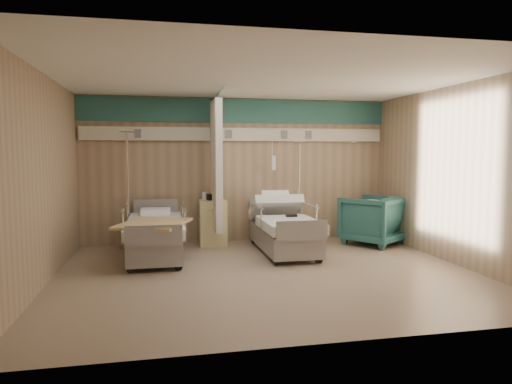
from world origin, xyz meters
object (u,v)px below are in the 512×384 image
bedside_cabinet (213,223)px  iv_stand_right (299,222)px  bed_left (155,239)px  visitor_armchair (373,220)px  bed_right (284,235)px  iv_stand_left (129,225)px

bedside_cabinet → iv_stand_right: (1.65, -0.18, -0.02)m
bed_left → visitor_armchair: (4.05, 0.35, 0.15)m
bed_right → visitor_armchair: size_ratio=2.11×
iv_stand_right → iv_stand_left: 3.18m
bedside_cabinet → iv_stand_right: size_ratio=0.43×
bedside_cabinet → iv_stand_left: (-1.53, -0.02, 0.01)m
bed_right → bedside_cabinet: size_ratio=2.54×
iv_stand_right → bed_left: bearing=-165.0°
visitor_armchair → iv_stand_right: 1.40m
visitor_armchair → iv_stand_left: bearing=-42.0°
bed_left → bedside_cabinet: bedside_cabinet is taller
bed_right → visitor_armchair: (1.85, 0.35, 0.15)m
visitor_armchair → bed_right: bearing=-24.6°
iv_stand_right → iv_stand_left: size_ratio=0.92×
bed_left → visitor_armchair: visitor_armchair is taller
bedside_cabinet → visitor_armchair: size_ratio=0.83×
bed_right → bed_left: (-2.20, 0.00, 0.00)m
iv_stand_left → bed_right: bearing=-18.3°
bed_right → iv_stand_right: (0.50, 0.72, 0.09)m
bedside_cabinet → visitor_armchair: visitor_armchair is taller
bed_right → iv_stand_left: (-2.68, 0.88, 0.12)m
visitor_armchair → iv_stand_left: (-4.53, 0.54, -0.03)m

